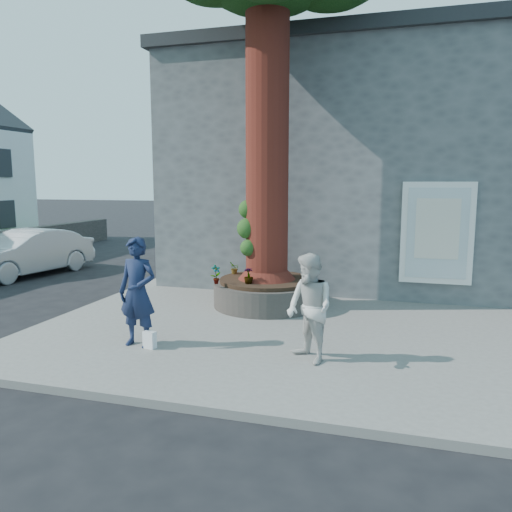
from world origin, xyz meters
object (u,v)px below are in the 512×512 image
(man, at_px, (138,292))
(car_silver, at_px, (26,253))
(planter, at_px, (267,292))
(woman, at_px, (310,308))

(man, height_order, car_silver, man)
(planter, relative_size, woman, 1.41)
(car_silver, bearing_deg, planter, -4.35)
(planter, height_order, car_silver, car_silver)
(woman, bearing_deg, man, -134.34)
(planter, bearing_deg, man, -112.73)
(planter, relative_size, car_silver, 0.55)
(man, xyz_separation_m, car_silver, (-6.67, 5.16, -0.33))
(man, height_order, woman, man)
(planter, height_order, woman, woman)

